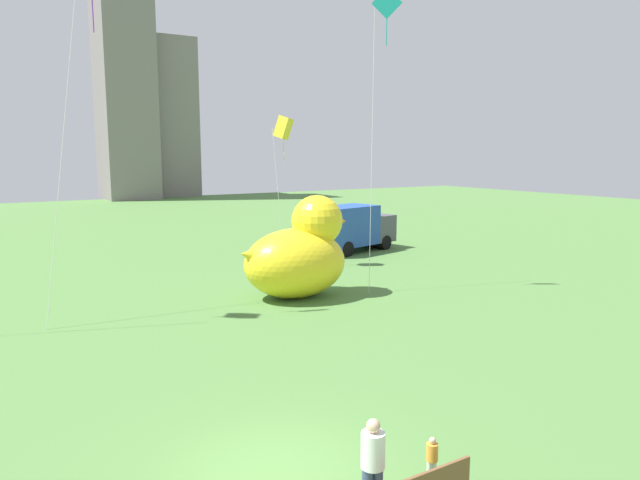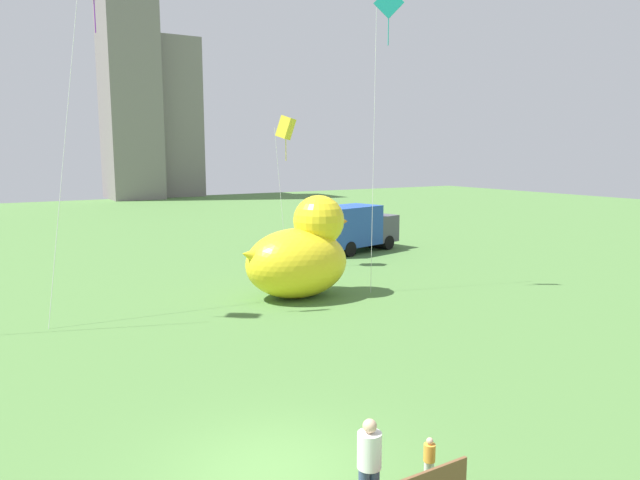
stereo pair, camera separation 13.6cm
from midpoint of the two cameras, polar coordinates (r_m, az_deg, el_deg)
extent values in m
plane|color=#4D7A3B|center=(12.23, -4.93, -21.49)|extent=(140.00, 140.00, 0.00)
cylinder|color=white|center=(10.54, 4.78, -19.68)|extent=(0.42, 0.42, 0.62)
sphere|color=#D8AD8C|center=(10.34, 4.81, -17.56)|extent=(0.24, 0.24, 0.24)
cylinder|color=silver|center=(11.89, 10.23, -21.35)|extent=(0.10, 0.10, 0.44)
cylinder|color=silver|center=(11.95, 10.66, -21.18)|extent=(0.10, 0.10, 0.44)
cylinder|color=gold|center=(11.73, 10.50, -19.62)|extent=(0.22, 0.22, 0.33)
sphere|color=#D8AD8C|center=(11.63, 10.53, -18.62)|extent=(0.13, 0.13, 0.13)
ellipsoid|color=yellow|center=(24.76, -2.58, -2.26)|extent=(4.51, 3.33, 2.94)
sphere|color=yellow|center=(25.02, -0.44, 1.89)|extent=(2.19, 2.19, 2.19)
cone|color=orange|center=(25.55, 1.46, 1.78)|extent=(0.99, 0.99, 0.99)
cone|color=yellow|center=(23.81, -6.72, -1.55)|extent=(1.34, 1.18, 1.41)
cube|color=#264CA5|center=(35.68, 2.25, 1.38)|extent=(4.60, 3.22, 2.40)
cube|color=#4C4C56|center=(37.89, 5.23, 1.23)|extent=(2.12, 2.62, 1.68)
cylinder|color=black|center=(37.85, 5.02, -0.06)|extent=(1.44, 2.54, 0.90)
cylinder|color=black|center=(35.22, 1.27, -0.68)|extent=(1.44, 2.54, 0.90)
cube|color=gray|center=(82.32, -18.66, 16.92)|extent=(6.40, 8.11, 37.32)
cube|color=gray|center=(87.00, -15.09, 11.26)|extent=(6.87, 11.24, 21.23)
cylinder|color=silver|center=(25.69, 4.91, 8.53)|extent=(0.74, 0.86, 12.23)
cube|color=teal|center=(26.37, 6.37, 21.92)|extent=(1.02, 0.85, 1.27)
cylinder|color=teal|center=(26.17, 6.33, 20.01)|extent=(0.04, 0.04, 1.60)
cylinder|color=silver|center=(30.60, -4.17, 3.97)|extent=(0.28, 0.80, 7.35)
cube|color=yellow|center=(30.82, -3.70, 10.85)|extent=(1.07, 1.03, 1.28)
cylinder|color=yellow|center=(30.80, -3.69, 9.17)|extent=(0.04, 0.04, 1.60)
cylinder|color=silver|center=(23.13, -24.00, 7.39)|extent=(2.01, 2.34, 11.88)
cylinder|color=purple|center=(22.86, -21.41, 20.26)|extent=(0.04, 0.04, 1.60)
camera|label=1|loc=(0.07, -90.23, -0.04)|focal=32.91mm
camera|label=2|loc=(0.07, 89.77, 0.04)|focal=32.91mm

